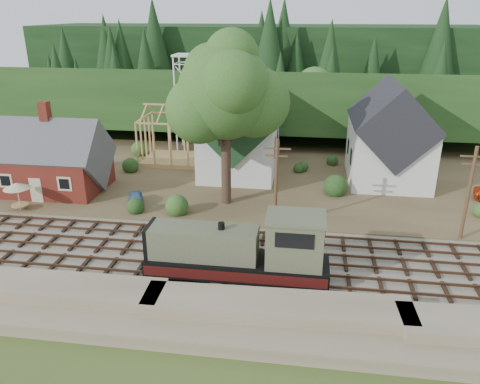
# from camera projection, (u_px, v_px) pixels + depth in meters

# --- Properties ---
(ground) EXTENTS (140.00, 140.00, 0.00)m
(ground) POSITION_uv_depth(u_px,v_px,m) (179.00, 253.00, 36.05)
(ground) COLOR #384C1E
(ground) RESTS_ON ground
(embankment) EXTENTS (64.00, 5.00, 1.60)m
(embankment) POSITION_uv_depth(u_px,v_px,m) (142.00, 321.00, 28.22)
(embankment) COLOR #7F7259
(embankment) RESTS_ON ground
(railroad_bed) EXTENTS (64.00, 11.00, 0.16)m
(railroad_bed) POSITION_uv_depth(u_px,v_px,m) (179.00, 253.00, 36.03)
(railroad_bed) COLOR #726B5B
(railroad_bed) RESTS_ON ground
(village_flat) EXTENTS (64.00, 26.00, 0.30)m
(village_flat) POSITION_uv_depth(u_px,v_px,m) (221.00, 176.00, 52.60)
(village_flat) COLOR brown
(village_flat) RESTS_ON ground
(hillside) EXTENTS (70.00, 28.96, 12.74)m
(hillside) POSITION_uv_depth(u_px,v_px,m) (248.00, 127.00, 74.78)
(hillside) COLOR #1E3F19
(hillside) RESTS_ON ground
(ridge) EXTENTS (80.00, 20.00, 12.00)m
(ridge) POSITION_uv_depth(u_px,v_px,m) (259.00, 108.00, 89.54)
(ridge) COLOR black
(ridge) RESTS_ON ground
(depot) EXTENTS (10.80, 7.41, 9.00)m
(depot) POSITION_uv_depth(u_px,v_px,m) (52.00, 162.00, 47.17)
(depot) COLOR #561F13
(depot) RESTS_ON village_flat
(church) EXTENTS (8.40, 15.17, 13.00)m
(church) POSITION_uv_depth(u_px,v_px,m) (241.00, 129.00, 52.05)
(church) COLOR silver
(church) RESTS_ON village_flat
(farmhouse) EXTENTS (8.40, 10.80, 10.60)m
(farmhouse) POSITION_uv_depth(u_px,v_px,m) (390.00, 138.00, 49.40)
(farmhouse) COLOR silver
(farmhouse) RESTS_ON village_flat
(timber_frame) EXTENTS (8.20, 6.20, 6.99)m
(timber_frame) POSITION_uv_depth(u_px,v_px,m) (178.00, 138.00, 55.96)
(timber_frame) COLOR tan
(timber_frame) RESTS_ON village_flat
(lattice_tower) EXTENTS (3.20, 3.20, 12.12)m
(lattice_tower) POSITION_uv_depth(u_px,v_px,m) (188.00, 74.00, 59.04)
(lattice_tower) COLOR silver
(lattice_tower) RESTS_ON village_flat
(big_tree) EXTENTS (10.90, 8.40, 14.70)m
(big_tree) POSITION_uv_depth(u_px,v_px,m) (227.00, 99.00, 41.35)
(big_tree) COLOR #38281E
(big_tree) RESTS_ON village_flat
(telegraph_pole_near) EXTENTS (2.20, 0.28, 8.00)m
(telegraph_pole_near) POSITION_uv_depth(u_px,v_px,m) (276.00, 183.00, 38.37)
(telegraph_pole_near) COLOR #4C331E
(telegraph_pole_near) RESTS_ON ground
(telegraph_pole_far) EXTENTS (2.20, 0.28, 8.00)m
(telegraph_pole_far) POSITION_uv_depth(u_px,v_px,m) (469.00, 193.00, 36.36)
(telegraph_pole_far) COLOR #4C331E
(telegraph_pole_far) RESTS_ON ground
(locomotive) EXTENTS (12.34, 3.08, 4.92)m
(locomotive) POSITION_uv_depth(u_px,v_px,m) (243.00, 252.00, 31.77)
(locomotive) COLOR black
(locomotive) RESTS_ON railroad_bed
(car_blue) EXTENTS (2.48, 3.62, 1.14)m
(car_blue) POSITION_uv_depth(u_px,v_px,m) (136.00, 199.00, 44.09)
(car_blue) COLOR #5074AB
(car_blue) RESTS_ON village_flat
(patio_set) EXTENTS (2.36, 2.36, 2.63)m
(patio_set) POSITION_uv_depth(u_px,v_px,m) (17.00, 187.00, 42.42)
(patio_set) COLOR silver
(patio_set) RESTS_ON village_flat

